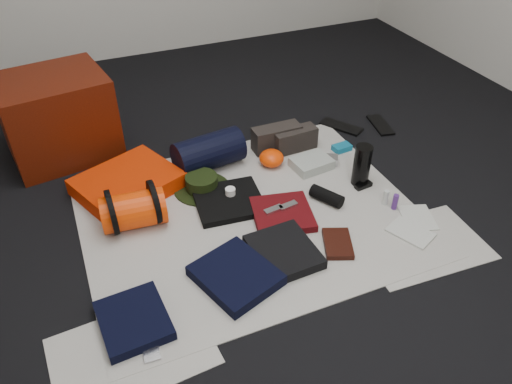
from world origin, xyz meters
name	(u,v)px	position (x,y,z in m)	size (l,w,h in m)	color
floor	(250,217)	(0.00, 0.00, -0.01)	(4.50, 4.50, 0.02)	black
newspaper_mat	(250,215)	(0.00, 0.00, 0.00)	(1.60, 1.30, 0.01)	silver
newspaper_sheet_front_left	(132,351)	(-0.70, -0.55, 0.00)	(0.58, 0.40, 0.00)	silver
newspaper_sheet_front_right	(421,245)	(0.65, -0.50, 0.00)	(0.58, 0.40, 0.00)	silver
red_cabinet	(58,117)	(-0.77, 0.95, 0.24)	(0.57, 0.47, 0.47)	#511306
sleeping_pad	(128,183)	(-0.51, 0.44, 0.05)	(0.48, 0.40, 0.09)	red
stuff_sack	(134,210)	(-0.53, 0.15, 0.09)	(0.18, 0.18, 0.30)	#F73A04
sack_strap_left	(112,212)	(-0.63, 0.15, 0.11)	(0.22, 0.22, 0.03)	black
sack_strap_right	(154,202)	(-0.43, 0.15, 0.11)	(0.22, 0.22, 0.03)	black
navy_duffel	(209,152)	(-0.05, 0.48, 0.10)	(0.20, 0.20, 0.38)	black
boonie_brim	(202,189)	(-0.15, 0.29, 0.01)	(0.30, 0.30, 0.01)	black
boonie_crown	(202,182)	(-0.15, 0.29, 0.05)	(0.17, 0.17, 0.07)	black
hiking_boot_left	(277,138)	(0.38, 0.51, 0.08)	(0.28, 0.11, 0.14)	#2D2723
hiking_boot_right	(295,139)	(0.47, 0.46, 0.07)	(0.26, 0.10, 0.13)	#2D2723
flip_flop_left	(341,126)	(0.86, 0.58, 0.01)	(0.10, 0.26, 0.01)	black
flip_flop_right	(380,125)	(1.10, 0.50, 0.01)	(0.09, 0.25, 0.01)	black
trousers_navy_a	(134,320)	(-0.67, -0.43, 0.03)	(0.25, 0.29, 0.04)	black
trousers_navy_b	(236,275)	(-0.22, -0.37, 0.03)	(0.29, 0.33, 0.05)	black
trousers_charcoal	(284,252)	(0.03, -0.32, 0.03)	(0.27, 0.31, 0.05)	black
black_tshirt	(229,201)	(-0.06, 0.12, 0.02)	(0.33, 0.31, 0.03)	black
red_shirt	(282,214)	(0.14, -0.08, 0.02)	(0.28, 0.28, 0.04)	#4F080C
orange_stuff_sack	(271,158)	(0.28, 0.36, 0.05)	(0.14, 0.14, 0.09)	#F73A04
first_aid_pouch	(312,163)	(0.48, 0.25, 0.03)	(0.21, 0.16, 0.05)	#9CA39B
water_bottle	(362,165)	(0.64, 0.02, 0.12)	(0.09, 0.09, 0.23)	black
speaker	(327,196)	(0.40, -0.05, 0.04)	(0.07, 0.07, 0.17)	black
compact_camera	(328,160)	(0.58, 0.25, 0.03)	(0.11, 0.07, 0.05)	#B4B4B9
cyan_case	(342,148)	(0.72, 0.34, 0.02)	(0.11, 0.07, 0.03)	#0E668B
toiletry_purple	(395,202)	(0.69, -0.23, 0.05)	(0.03, 0.03, 0.08)	#4D2476
toiletry_clear	(386,197)	(0.67, -0.19, 0.05)	(0.03, 0.03, 0.08)	silver
paperback_book	(338,244)	(0.29, -0.36, 0.02)	(0.12, 0.19, 0.03)	black
map_booklet	(411,232)	(0.65, -0.42, 0.01)	(0.14, 0.20, 0.01)	#B9BAB1
map_printout	(418,218)	(0.75, -0.34, 0.01)	(0.15, 0.19, 0.01)	#B9BAB1
sunglasses	(363,185)	(0.64, -0.02, 0.02)	(0.10, 0.04, 0.02)	black
key_cluster	(152,355)	(-0.64, -0.60, 0.01)	(0.06, 0.06, 0.01)	#B4B4B9
tape_roll	(230,191)	(-0.04, 0.15, 0.06)	(0.05, 0.05, 0.04)	white
energy_bar_a	(273,210)	(0.10, -0.06, 0.05)	(0.10, 0.04, 0.01)	#B4B4B9
energy_bar_b	(288,206)	(0.18, -0.06, 0.05)	(0.10, 0.04, 0.01)	#B4B4B9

